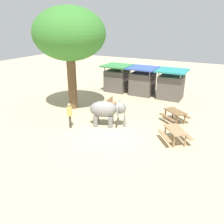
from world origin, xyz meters
TOP-DOWN VIEW (x-y plane):
  - ground_plane at (0.00, 0.00)m, footprint 60.00×60.00m
  - elephant at (-0.45, 1.00)m, footprint 2.36×1.83m
  - person_handler at (-2.38, -0.34)m, footprint 0.34×0.43m
  - shade_tree_main at (-4.42, 2.76)m, footprint 5.29×4.85m
  - wooden_bench at (-1.64, 3.65)m, footprint 0.51×1.43m
  - picnic_table_near at (3.26, 3.63)m, footprint 2.09×2.09m
  - picnic_table_far at (3.94, 0.81)m, footprint 2.09×2.09m
  - market_stall_green at (-3.54, 8.62)m, footprint 2.50×2.50m
  - market_stall_blue at (-0.94, 8.62)m, footprint 2.50×2.50m
  - market_stall_teal at (1.66, 8.62)m, footprint 2.50×2.50m

SIDE VIEW (x-z plane):
  - ground_plane at x=0.00m, z-range 0.00..0.00m
  - wooden_bench at x=-1.64m, z-range 0.03..0.91m
  - picnic_table_near at x=3.26m, z-range 0.20..0.98m
  - picnic_table_far at x=3.94m, z-range 0.20..0.98m
  - person_handler at x=-2.38m, z-range 0.14..1.76m
  - elephant at x=-0.45m, z-range 0.23..1.87m
  - market_stall_green at x=-3.54m, z-range -0.12..2.40m
  - market_stall_blue at x=-0.94m, z-range -0.12..2.40m
  - market_stall_teal at x=1.66m, z-range -0.12..2.40m
  - shade_tree_main at x=-4.42m, z-range 1.75..9.13m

